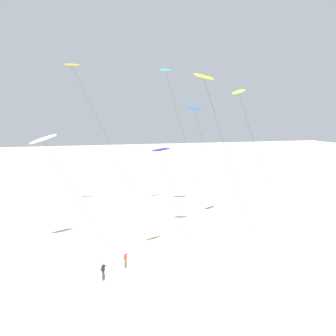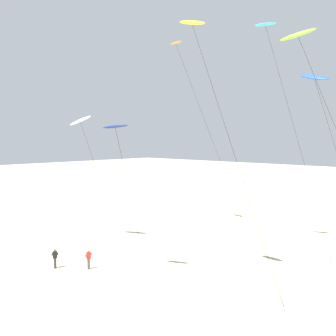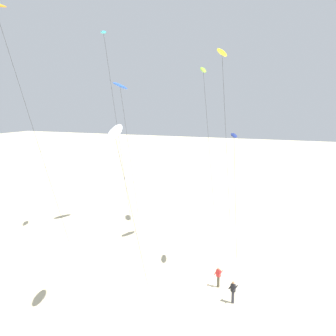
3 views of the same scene
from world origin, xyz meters
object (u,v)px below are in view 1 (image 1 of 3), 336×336
kite_blue (194,108)px  kite_lime (239,93)px  kite_navy (161,151)px  kite_flyer_nearest (103,271)px  kite_yellow (204,79)px  kite_orange (73,69)px  kite_cyan (167,74)px  kite_flyer_middle (126,259)px  kite_white (44,140)px

kite_blue → kite_lime: 9.41m
kite_navy → kite_flyer_nearest: (-5.93, -1.76, -10.70)m
kite_yellow → kite_blue: bearing=75.8°
kite_orange → kite_blue: bearing=-3.6°
kite_flyer_nearest → kite_lime: bearing=25.9°
kite_blue → kite_lime: bearing=-72.3°
kite_cyan → kite_flyer_middle: 26.03m
kite_blue → kite_yellow: bearing=-104.2°
kite_cyan → kite_lime: kite_cyan is taller
kite_yellow → kite_flyer_middle: 20.21m
kite_navy → kite_flyer_middle: kite_navy is taller
kite_white → kite_flyer_middle: kite_white is taller
kite_cyan → kite_lime: (7.22, -8.12, -3.20)m
kite_cyan → kite_yellow: 12.26m
kite_yellow → kite_flyer_middle: size_ratio=11.67×
kite_cyan → kite_white: 20.10m
kite_blue → kite_white: size_ratio=1.27×
kite_cyan → kite_orange: 12.84m
kite_orange → kite_lime: kite_orange is taller
kite_blue → kite_cyan: size_ratio=0.78×
kite_flyer_middle → kite_white: bearing=147.8°
kite_flyer_middle → kite_navy: bearing=-0.4°
kite_navy → kite_flyer_middle: (-3.69, 0.03, -10.70)m
kite_lime → kite_yellow: bearing=-147.2°
kite_flyer_middle → kite_blue: bearing=51.7°
kite_lime → kite_yellow: 7.28m
kite_white → kite_navy: (11.25, -4.79, -0.97)m
kite_navy → kite_flyer_nearest: kite_navy is taller
kite_lime → kite_flyer_nearest: 25.50m
kite_white → kite_orange: (2.64, 11.75, 8.79)m
kite_cyan → kite_orange: size_ratio=0.98×
kite_navy → kite_white: bearing=156.9°
kite_orange → kite_flyer_nearest: (2.67, -18.30, -20.45)m
kite_white → kite_navy: kite_white is taller
kite_blue → kite_navy: kite_blue is taller
kite_flyer_nearest → kite_white: bearing=129.1°
kite_orange → kite_navy: (8.61, -16.54, -9.75)m
kite_cyan → kite_yellow: size_ratio=1.11×
kite_white → kite_cyan: bearing=33.0°
kite_orange → kite_flyer_middle: size_ratio=13.24×
kite_yellow → kite_flyer_nearest: bearing=-158.2°
kite_lime → kite_flyer_nearest: (-17.25, -8.38, -16.80)m
kite_white → kite_flyer_middle: bearing=-32.2°
kite_navy → kite_flyer_middle: size_ratio=7.19×
kite_yellow → kite_white: bearing=172.8°
kite_orange → kite_flyer_middle: kite_orange is taller
kite_lime → kite_flyer_middle: 23.48m
kite_orange → kite_flyer_nearest: bearing=-81.7°
kite_orange → kite_flyer_nearest: kite_orange is taller
kite_blue → kite_white: 22.73m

